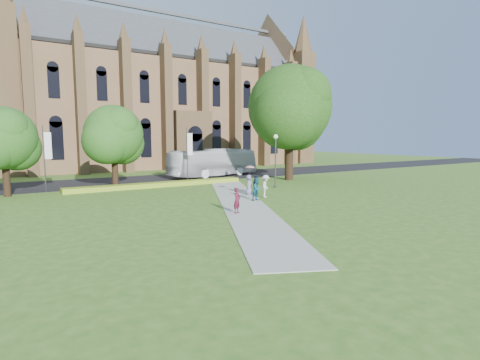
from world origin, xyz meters
TOP-DOWN VIEW (x-y plane):
  - ground at (0.00, 0.00)m, footprint 160.00×160.00m
  - road at (0.00, 20.00)m, footprint 160.00×10.00m
  - footpath at (0.00, 1.00)m, footprint 15.58×28.54m
  - flower_hedge at (-2.00, 13.20)m, footprint 18.00×1.40m
  - cathedral at (10.00, 39.73)m, footprint 52.60×18.25m
  - streetlamp at (7.50, 6.50)m, footprint 0.44×0.44m
  - large_tree at (13.00, 11.00)m, footprint 9.60×9.60m
  - street_tree_0 at (-15.00, 14.00)m, footprint 5.20×5.20m
  - street_tree_1 at (-6.00, 14.50)m, footprint 5.60×5.60m
  - banner_pole_0 at (2.11, 15.20)m, footprint 0.70×0.10m
  - banner_pole_1 at (-11.89, 15.20)m, footprint 0.70×0.10m
  - tour_coach at (7.37, 19.05)m, footprint 12.83×5.28m
  - pedestrian_0 at (-2.50, -2.34)m, footprint 0.72×0.64m
  - pedestrian_1 at (1.38, 0.93)m, footprint 1.00×0.85m
  - pedestrian_2 at (2.87, 1.82)m, footprint 1.34×1.32m
  - pedestrian_3 at (3.31, 3.90)m, footprint 1.00×0.83m
  - pedestrian_4 at (2.59, 3.86)m, footprint 1.00×0.94m
  - parasol at (2.77, 3.96)m, footprint 1.04×1.04m

SIDE VIEW (x-z plane):
  - ground at x=0.00m, z-range 0.00..0.00m
  - road at x=0.00m, z-range 0.00..0.02m
  - footpath at x=0.00m, z-range 0.00..0.04m
  - flower_hedge at x=-2.00m, z-range 0.00..0.45m
  - pedestrian_3 at x=3.31m, z-range 0.04..1.64m
  - pedestrian_0 at x=-2.50m, z-range 0.04..1.70m
  - pedestrian_4 at x=2.59m, z-range 0.04..1.75m
  - pedestrian_1 at x=1.38m, z-range 0.04..1.85m
  - pedestrian_2 at x=2.87m, z-range 0.04..1.89m
  - tour_coach at x=7.37m, z-range 0.02..3.50m
  - parasol at x=2.77m, z-range 1.75..2.45m
  - streetlamp at x=7.50m, z-range 0.68..5.92m
  - banner_pole_0 at x=2.11m, z-range 0.39..6.39m
  - banner_pole_1 at x=-11.89m, z-range 0.39..6.39m
  - street_tree_0 at x=-15.00m, z-range 1.12..8.62m
  - street_tree_1 at x=-6.00m, z-range 1.20..9.25m
  - large_tree at x=13.00m, z-range 1.77..14.97m
  - cathedral at x=10.00m, z-range -1.02..26.98m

